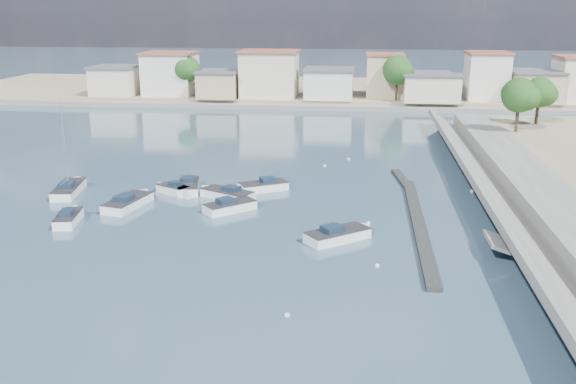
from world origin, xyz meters
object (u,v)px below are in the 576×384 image
object	(u,v)px
motorboat_e	(130,202)
motorboat_f	(172,190)
motorboat_c	(225,194)
sailboat	(69,189)
motorboat_g	(189,188)
motorboat_b	(232,207)
motorboat_h	(340,235)
motorboat_d	(261,187)
motorboat_a	(69,218)

from	to	relation	value
motorboat_e	motorboat_f	size ratio (longest dim) A/B	1.70
motorboat_e	motorboat_f	bearing A→B (deg)	60.24
motorboat_c	motorboat_f	distance (m)	5.53
motorboat_c	sailboat	world-z (taller)	sailboat
motorboat_c	motorboat_g	size ratio (longest dim) A/B	0.97
motorboat_c	motorboat_b	bearing A→B (deg)	-68.82
motorboat_c	motorboat_h	bearing A→B (deg)	-41.78
motorboat_d	motorboat_h	size ratio (longest dim) A/B	0.96
motorboat_d	sailboat	size ratio (longest dim) A/B	0.56
motorboat_b	motorboat_f	distance (m)	8.36
motorboat_d	motorboat_f	distance (m)	8.61
motorboat_e	motorboat_d	bearing A→B (deg)	30.25
motorboat_b	motorboat_e	size ratio (longest dim) A/B	0.74
motorboat_a	sailboat	distance (m)	9.37
motorboat_b	motorboat_a	bearing A→B (deg)	-159.86
motorboat_f	motorboat_g	size ratio (longest dim) A/B	0.65
motorboat_g	motorboat_h	distance (m)	19.28
motorboat_e	sailboat	size ratio (longest dim) A/B	0.69
motorboat_e	motorboat_a	bearing A→B (deg)	-124.76
motorboat_a	motorboat_c	world-z (taller)	same
motorboat_d	motorboat_h	distance (m)	15.30
motorboat_h	motorboat_d	bearing A→B (deg)	122.63
motorboat_e	motorboat_g	world-z (taller)	same
motorboat_f	motorboat_g	distance (m)	1.66
motorboat_c	motorboat_a	bearing A→B (deg)	-143.50
motorboat_g	sailboat	bearing A→B (deg)	-171.01
motorboat_a	motorboat_e	bearing A→B (deg)	55.24
motorboat_c	motorboat_e	distance (m)	8.78
motorboat_e	motorboat_h	bearing A→B (deg)	-18.60
motorboat_f	motorboat_h	xyz separation A→B (m)	(16.65, -11.00, 0.00)
motorboat_a	motorboat_d	xyz separation A→B (m)	(14.41, 11.34, -0.00)
motorboat_a	motorboat_b	distance (m)	13.75
sailboat	motorboat_b	bearing A→B (deg)	-12.68
motorboat_e	motorboat_f	xyz separation A→B (m)	(2.59, 4.53, -0.00)
sailboat	motorboat_f	bearing A→B (deg)	5.47
motorboat_e	motorboat_b	bearing A→B (deg)	-1.22
motorboat_g	motorboat_f	bearing A→B (deg)	-149.41
sailboat	motorboat_a	bearing A→B (deg)	-65.39
motorboat_c	motorboat_h	xyz separation A→B (m)	(11.21, -10.01, -0.00)
motorboat_a	motorboat_g	xyz separation A→B (m)	(7.45, 10.31, 0.00)
motorboat_a	motorboat_c	size ratio (longest dim) A/B	0.83
motorboat_e	motorboat_f	world-z (taller)	same
motorboat_d	motorboat_e	xyz separation A→B (m)	(-10.99, -6.41, 0.00)
motorboat_f	motorboat_h	distance (m)	19.95
motorboat_e	motorboat_h	distance (m)	20.30
motorboat_c	motorboat_e	world-z (taller)	same
motorboat_c	motorboat_d	size ratio (longest dim) A/B	1.09
motorboat_f	motorboat_d	bearing A→B (deg)	12.61
motorboat_e	motorboat_f	distance (m)	5.22
motorboat_f	motorboat_a	bearing A→B (deg)	-122.43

